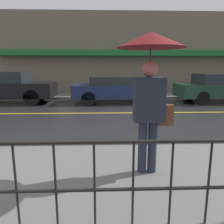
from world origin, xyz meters
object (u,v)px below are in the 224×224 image
pedestrian (150,67)px  car_dark_green (224,88)px  car_navy (115,89)px  car_black (6,87)px

pedestrian → car_dark_green: 9.43m
car_navy → car_dark_green: car_dark_green is taller
car_navy → car_dark_green: size_ratio=0.88×
car_black → car_dark_green: car_black is taller
car_black → car_dark_green: 10.78m
pedestrian → car_navy: pedestrian is taller
pedestrian → car_navy: 7.75m
car_dark_green → car_navy: bearing=-180.0°
car_dark_green → car_black: bearing=-180.0°
car_black → car_dark_green: (10.78, 0.00, -0.06)m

